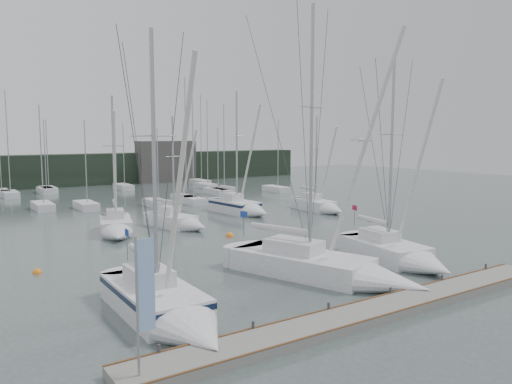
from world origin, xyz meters
TOP-DOWN VIEW (x-y plane):
  - ground at (0.00, 0.00)m, footprint 160.00×160.00m
  - dock at (0.00, -5.00)m, footprint 24.00×2.00m
  - far_treeline at (0.00, 62.00)m, footprint 90.00×4.00m
  - far_building_right at (18.00, 60.00)m, footprint 10.00×3.00m
  - mast_forest at (-4.33, 42.75)m, footprint 56.44×26.08m
  - sailboat_near_left at (-8.19, -0.85)m, footprint 3.12×10.06m
  - sailboat_near_center at (2.24, -0.31)m, footprint 7.02×11.99m
  - sailboat_near_right at (7.93, 0.12)m, footprint 4.12×9.28m
  - sailboat_mid_b at (-4.04, 19.03)m, footprint 4.31×7.59m
  - sailboat_mid_c at (1.61, 18.97)m, footprint 3.96×6.99m
  - sailboat_mid_d at (10.26, 22.67)m, footprint 3.57×8.27m
  - sailboat_mid_e at (18.00, 19.44)m, footprint 2.91×7.80m
  - buoy_a at (-5.07, 9.77)m, footprint 0.48×0.48m
  - buoy_b at (3.44, 13.79)m, footprint 0.64×0.64m
  - buoy_c at (-11.43, 10.85)m, footprint 0.55×0.55m
  - dock_banner at (-10.98, -5.26)m, footprint 0.69×0.17m
  - seagull at (2.45, -1.38)m, footprint 0.96×0.50m

SIDE VIEW (x-z plane):
  - ground at x=0.00m, z-range 0.00..0.00m
  - buoy_a at x=-5.07m, z-range -0.24..0.24m
  - buoy_b at x=3.44m, z-range -0.32..0.32m
  - buoy_c at x=-11.43m, z-range -0.28..0.28m
  - dock at x=0.00m, z-range 0.00..0.40m
  - mast_forest at x=-4.33m, z-range -6.97..7.90m
  - sailboat_mid_c at x=1.61m, z-range -4.63..5.69m
  - sailboat_mid_e at x=18.00m, z-range -4.88..5.94m
  - sailboat_near_right at x=7.93m, z-range -6.33..7.43m
  - sailboat_mid_b at x=-4.04m, z-range -5.42..6.56m
  - sailboat_near_center at x=2.24m, z-range -7.61..8.77m
  - sailboat_near_left at x=-8.19m, z-range -6.20..7.41m
  - sailboat_mid_d at x=10.26m, z-range -6.04..7.30m
  - far_treeline at x=0.00m, z-range 0.00..5.00m
  - dock_banner at x=-10.98m, z-range 0.81..5.36m
  - far_building_right at x=18.00m, z-range 0.00..7.00m
  - seagull at x=2.45m, z-range 7.72..7.92m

